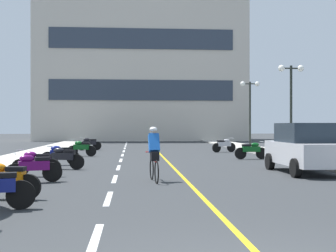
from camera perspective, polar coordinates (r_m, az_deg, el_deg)
name	(u,v)px	position (r m, az deg, el deg)	size (l,w,h in m)	color
ground_plane	(158,156)	(26.18, -1.26, -3.72)	(140.00, 140.00, 0.00)	#2D3033
curb_left	(38,153)	(29.70, -15.62, -3.15)	(2.40, 72.00, 0.12)	#B7B2A8
curb_right	(268,151)	(30.39, 12.12, -3.08)	(2.40, 72.00, 0.12)	#B7B2A8
lane_dash_0	(95,240)	(7.32, -8.96, -13.63)	(0.14, 2.20, 0.01)	silver
lane_dash_1	(108,198)	(11.23, -7.32, -8.79)	(0.14, 2.20, 0.01)	silver
lane_dash_2	(115,179)	(15.19, -6.55, -6.47)	(0.14, 2.20, 0.01)	silver
lane_dash_3	(118,168)	(19.17, -6.11, -5.10)	(0.14, 2.20, 0.01)	silver
lane_dash_4	(121,160)	(23.16, -5.81, -4.21)	(0.14, 2.20, 0.01)	silver
lane_dash_5	(123,155)	(27.15, -5.61, -3.58)	(0.14, 2.20, 0.01)	silver
lane_dash_6	(124,151)	(31.14, -5.45, -3.11)	(0.14, 2.20, 0.01)	silver
lane_dash_7	(125,148)	(35.13, -5.34, -2.74)	(0.14, 2.20, 0.01)	silver
lane_dash_8	(126,146)	(39.13, -5.24, -2.45)	(0.14, 2.20, 0.01)	silver
lane_dash_9	(126,144)	(43.12, -5.16, -2.22)	(0.14, 2.20, 0.01)	silver
lane_dash_10	(127,142)	(47.12, -5.10, -2.02)	(0.14, 2.20, 0.01)	silver
lane_dash_11	(127,141)	(51.12, -5.05, -1.86)	(0.14, 2.20, 0.01)	silver
centre_line_yellow	(159,153)	(29.18, -1.10, -3.32)	(0.12, 66.00, 0.01)	gold
office_building	(141,62)	(55.34, -3.31, 7.87)	(23.61, 9.58, 18.47)	beige
street_lamp_mid	(291,89)	(26.75, 14.88, 4.44)	(1.46, 0.36, 4.97)	black
street_lamp_far	(250,99)	(35.12, 10.04, 3.32)	(1.46, 0.36, 4.89)	black
parked_car_near	(304,148)	(17.59, 16.41, -2.59)	(1.96, 4.22, 1.82)	black
motorcycle_2	(5,179)	(11.58, -19.39, -6.19)	(1.69, 0.60, 0.92)	black
motorcycle_3	(33,167)	(14.61, -16.20, -4.88)	(1.64, 0.80, 0.92)	black
motorcycle_4	(36,163)	(16.33, -15.92, -4.36)	(1.70, 0.60, 0.92)	black
motorcycle_5	(63,157)	(18.75, -12.74, -3.78)	(1.67, 0.71, 0.92)	black
motorcycle_6	(60,154)	(20.72, -13.10, -3.41)	(1.69, 0.62, 0.92)	black
motorcycle_7	(251,150)	(24.16, 10.20, -2.92)	(1.70, 0.60, 0.92)	black
motorcycle_8	(82,148)	(26.48, -10.57, -2.65)	(1.66, 0.73, 0.92)	black
motorcycle_9	(224,145)	(30.26, 6.91, -2.31)	(1.64, 0.80, 0.92)	black
motorcycle_10	(89,143)	(32.84, -9.65, -2.12)	(1.64, 0.79, 0.92)	black
cyclist_rider	(154,153)	(14.38, -1.73, -3.30)	(0.43, 1.77, 1.71)	black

